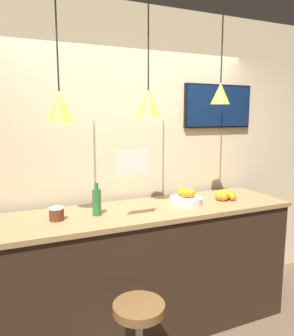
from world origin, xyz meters
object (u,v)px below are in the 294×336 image
at_px(spread_jar, 57,214).
at_px(mounted_tv, 218,106).
at_px(juice_bottle, 97,202).
at_px(fruit_bowl, 186,199).

relative_size(spread_jar, mounted_tv, 0.14).
xyz_separation_m(juice_bottle, mounted_tv, (1.44, 0.42, 0.77)).
distance_m(juice_bottle, spread_jar, 0.32).
distance_m(spread_jar, mounted_tv, 1.98).
height_order(fruit_bowl, mounted_tv, mounted_tv).
height_order(fruit_bowl, spread_jar, fruit_bowl).
bearing_deg(mounted_tv, fruit_bowl, -146.01).
bearing_deg(spread_jar, mounted_tv, 13.45).
bearing_deg(juice_bottle, mounted_tv, 16.23).
bearing_deg(juice_bottle, fruit_bowl, 0.06).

